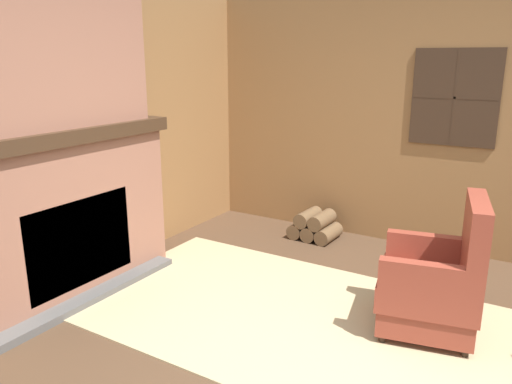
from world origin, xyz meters
name	(u,v)px	position (x,y,z in m)	size (l,w,h in m)	color
wood_panel_wall_left	(40,139)	(-2.58, 0.00, 1.26)	(0.06, 5.71, 2.51)	olive
wood_panel_wall_back	(453,124)	(0.00, 2.58, 1.26)	(5.71, 0.09, 2.51)	olive
fireplace_hearth	(66,215)	(-2.37, 0.00, 0.67)	(0.55, 2.00, 1.36)	#93604C
chimney_breast	(48,50)	(-2.38, 0.00, 1.92)	(0.30, 1.67, 1.14)	#93604C
area_rug	(336,328)	(-0.31, 0.59, 0.01)	(3.99, 1.89, 0.01)	tan
armchair	(435,285)	(0.28, 0.91, 0.36)	(0.77, 0.77, 0.99)	brown
firewood_stack	(315,226)	(-1.22, 2.20, 0.14)	(0.50, 0.40, 0.30)	brown
storage_case	(103,114)	(-2.42, 0.50, 1.42)	(0.14, 0.25, 0.12)	gray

